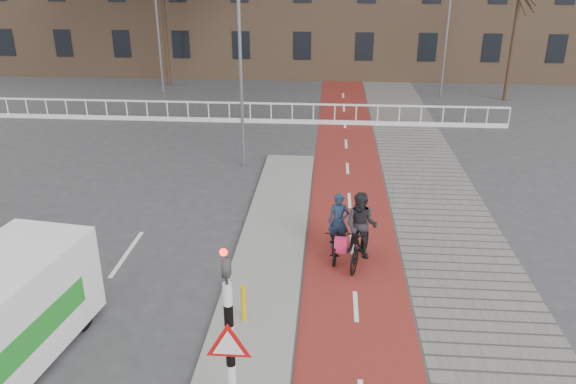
{
  "coord_description": "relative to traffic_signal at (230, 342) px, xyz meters",
  "views": [
    {
      "loc": [
        0.8,
        -8.78,
        7.29
      ],
      "look_at": [
        -0.27,
        5.0,
        1.5
      ],
      "focal_mm": 35.0,
      "sensor_mm": 36.0,
      "label": 1
    }
  ],
  "objects": [
    {
      "name": "ground",
      "position": [
        0.6,
        2.02,
        -1.99
      ],
      "size": [
        120.0,
        120.0,
        0.0
      ],
      "primitive_type": "plane",
      "color": "#38383A",
      "rests_on": "ground"
    },
    {
      "name": "bike_lane",
      "position": [
        2.1,
        12.02,
        -1.98
      ],
      "size": [
        2.5,
        60.0,
        0.01
      ],
      "primitive_type": "cube",
      "color": "maroon",
      "rests_on": "ground"
    },
    {
      "name": "sidewalk",
      "position": [
        4.9,
        12.02,
        -1.98
      ],
      "size": [
        3.0,
        60.0,
        0.01
      ],
      "primitive_type": "cube",
      "color": "slate",
      "rests_on": "ground"
    },
    {
      "name": "curb_island",
      "position": [
        -0.1,
        6.02,
        -1.93
      ],
      "size": [
        1.8,
        16.0,
        0.12
      ],
      "primitive_type": "cube",
      "color": "gray",
      "rests_on": "ground"
    },
    {
      "name": "traffic_signal",
      "position": [
        0.0,
        0.0,
        0.0
      ],
      "size": [
        0.8,
        0.8,
        3.68
      ],
      "color": "black",
      "rests_on": "curb_island"
    },
    {
      "name": "bollard",
      "position": [
        -0.31,
        3.16,
        -1.45
      ],
      "size": [
        0.12,
        0.12,
        0.83
      ],
      "primitive_type": "cylinder",
      "color": "gold",
      "rests_on": "curb_island"
    },
    {
      "name": "cyclist_near",
      "position": [
        1.69,
        6.34,
        -1.4
      ],
      "size": [
        0.76,
        1.7,
        1.74
      ],
      "rotation": [
        0.0,
        0.0,
        -0.12
      ],
      "color": "black",
      "rests_on": "bike_lane"
    },
    {
      "name": "cyclist_far",
      "position": [
        2.25,
        5.93,
        -1.17
      ],
      "size": [
        1.01,
        1.89,
        1.96
      ],
      "rotation": [
        0.0,
        0.0,
        -0.29
      ],
      "color": "black",
      "rests_on": "bike_lane"
    },
    {
      "name": "railing",
      "position": [
        -4.4,
        19.02,
        -1.68
      ],
      "size": [
        28.0,
        0.1,
        0.99
      ],
      "color": "silver",
      "rests_on": "ground"
    },
    {
      "name": "tree_mid",
      "position": [
        -8.55,
        27.01,
        1.76
      ],
      "size": [
        0.27,
        0.27,
        7.49
      ],
      "primitive_type": "cylinder",
      "color": "#2F2115",
      "rests_on": "ground"
    },
    {
      "name": "tree_right",
      "position": [
        10.96,
        24.6,
        1.63
      ],
      "size": [
        0.21,
        0.21,
        7.23
      ],
      "primitive_type": "cylinder",
      "color": "#2F2115",
      "rests_on": "ground"
    },
    {
      "name": "streetlight_near",
      "position": [
        -1.79,
        12.91,
        2.39
      ],
      "size": [
        0.12,
        0.12,
        8.77
      ],
      "primitive_type": "cylinder",
      "color": "slate",
      "rests_on": "ground"
    },
    {
      "name": "streetlight_left",
      "position": [
        -8.25,
        24.68,
        1.63
      ],
      "size": [
        0.12,
        0.12,
        7.23
      ],
      "primitive_type": "cylinder",
      "color": "slate",
      "rests_on": "ground"
    },
    {
      "name": "streetlight_right",
      "position": [
        7.54,
        24.98,
        2.37
      ],
      "size": [
        0.12,
        0.12,
        8.72
      ],
      "primitive_type": "cylinder",
      "color": "slate",
      "rests_on": "ground"
    }
  ]
}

